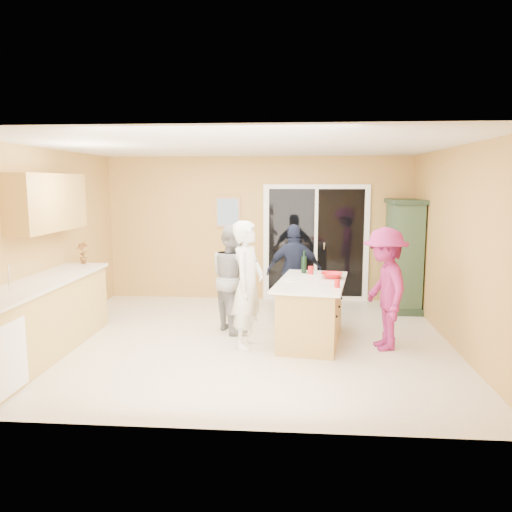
# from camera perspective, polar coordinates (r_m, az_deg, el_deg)

# --- Properties ---
(floor) EXTENTS (5.50, 5.50, 0.00)m
(floor) POSITION_cam_1_polar(r_m,az_deg,el_deg) (6.91, -1.32, -9.58)
(floor) COLOR silver
(floor) RESTS_ON ground
(ceiling) EXTENTS (5.50, 5.00, 0.10)m
(ceiling) POSITION_cam_1_polar(r_m,az_deg,el_deg) (6.59, -1.40, 12.46)
(ceiling) COLOR white
(ceiling) RESTS_ON wall_back
(wall_back) EXTENTS (5.50, 0.10, 2.60)m
(wall_back) POSITION_cam_1_polar(r_m,az_deg,el_deg) (9.10, 0.24, 3.15)
(wall_back) COLOR #E6AF5E
(wall_back) RESTS_ON ground
(wall_front) EXTENTS (5.50, 0.10, 2.60)m
(wall_front) POSITION_cam_1_polar(r_m,az_deg,el_deg) (4.18, -4.85, -3.14)
(wall_front) COLOR #E6AF5E
(wall_front) RESTS_ON ground
(wall_left) EXTENTS (0.10, 5.00, 2.60)m
(wall_left) POSITION_cam_1_polar(r_m,az_deg,el_deg) (7.43, -22.98, 1.29)
(wall_left) COLOR #E6AF5E
(wall_left) RESTS_ON ground
(wall_right) EXTENTS (0.10, 5.00, 2.60)m
(wall_right) POSITION_cam_1_polar(r_m,az_deg,el_deg) (6.91, 21.96, 0.86)
(wall_right) COLOR #E6AF5E
(wall_right) RESTS_ON ground
(left_cabinet_run) EXTENTS (0.65, 3.05, 1.24)m
(left_cabinet_run) POSITION_cam_1_polar(r_m,az_deg,el_deg) (6.53, -24.43, -7.20)
(left_cabinet_run) COLOR tan
(left_cabinet_run) RESTS_ON floor
(upper_cabinets) EXTENTS (0.35, 1.60, 0.75)m
(upper_cabinets) POSITION_cam_1_polar(r_m,az_deg,el_deg) (7.13, -22.73, 5.67)
(upper_cabinets) COLOR tan
(upper_cabinets) RESTS_ON wall_left
(sliding_door) EXTENTS (1.90, 0.07, 2.10)m
(sliding_door) POSITION_cam_1_polar(r_m,az_deg,el_deg) (9.08, 6.85, 1.49)
(sliding_door) COLOR white
(sliding_door) RESTS_ON floor
(framed_picture) EXTENTS (0.46, 0.04, 0.56)m
(framed_picture) POSITION_cam_1_polar(r_m,az_deg,el_deg) (9.11, -3.23, 5.03)
(framed_picture) COLOR tan
(framed_picture) RESTS_ON wall_back
(kitchen_island) EXTENTS (1.09, 1.70, 0.84)m
(kitchen_island) POSITION_cam_1_polar(r_m,az_deg,el_deg) (6.80, 6.31, -6.49)
(kitchen_island) COLOR tan
(kitchen_island) RESTS_ON floor
(green_hutch) EXTENTS (0.53, 1.01, 1.86)m
(green_hutch) POSITION_cam_1_polar(r_m,az_deg,el_deg) (8.72, 16.48, -0.04)
(green_hutch) COLOR #1F3323
(green_hutch) RESTS_ON floor
(woman_white) EXTENTS (0.55, 0.69, 1.65)m
(woman_white) POSITION_cam_1_polar(r_m,az_deg,el_deg) (6.44, -0.94, -3.30)
(woman_white) COLOR white
(woman_white) RESTS_ON floor
(woman_grey) EXTENTS (0.90, 0.95, 1.55)m
(woman_grey) POSITION_cam_1_polar(r_m,az_deg,el_deg) (7.19, -2.63, -2.51)
(woman_grey) COLOR gray
(woman_grey) RESTS_ON floor
(woman_navy) EXTENTS (0.91, 0.47, 1.49)m
(woman_navy) POSITION_cam_1_polar(r_m,az_deg,el_deg) (7.84, 4.40, -1.81)
(woman_navy) COLOR #171F32
(woman_navy) RESTS_ON floor
(woman_magenta) EXTENTS (0.72, 1.09, 1.57)m
(woman_magenta) POSITION_cam_1_polar(r_m,az_deg,el_deg) (6.60, 14.49, -3.65)
(woman_magenta) COLOR #901F50
(woman_magenta) RESTS_ON floor
(serving_bowl) EXTENTS (0.31, 0.31, 0.07)m
(serving_bowl) POSITION_cam_1_polar(r_m,az_deg,el_deg) (6.92, 8.65, -2.20)
(serving_bowl) COLOR red
(serving_bowl) RESTS_ON kitchen_island
(tulip_vase) EXTENTS (0.20, 0.16, 0.34)m
(tulip_vase) POSITION_cam_1_polar(r_m,az_deg,el_deg) (7.79, -19.18, 0.37)
(tulip_vase) COLOR #AA1112
(tulip_vase) RESTS_ON left_cabinet_run
(tumbler_near) EXTENTS (0.09, 0.09, 0.11)m
(tumbler_near) POSITION_cam_1_polar(r_m,az_deg,el_deg) (7.18, 6.27, -1.62)
(tumbler_near) COLOR red
(tumbler_near) RESTS_ON kitchen_island
(tumbler_far) EXTENTS (0.08, 0.08, 0.10)m
(tumbler_far) POSITION_cam_1_polar(r_m,az_deg,el_deg) (6.31, 9.26, -3.12)
(tumbler_far) COLOR red
(tumbler_far) RESTS_ON kitchen_island
(wine_bottle) EXTENTS (0.08, 0.08, 0.33)m
(wine_bottle) POSITION_cam_1_polar(r_m,az_deg,el_deg) (7.22, 5.50, -0.95)
(wine_bottle) COLOR black
(wine_bottle) RESTS_ON kitchen_island
(white_plate) EXTENTS (0.25, 0.25, 0.01)m
(white_plate) POSITION_cam_1_polar(r_m,az_deg,el_deg) (6.73, 3.83, -2.67)
(white_plate) COLOR silver
(white_plate) RESTS_ON kitchen_island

